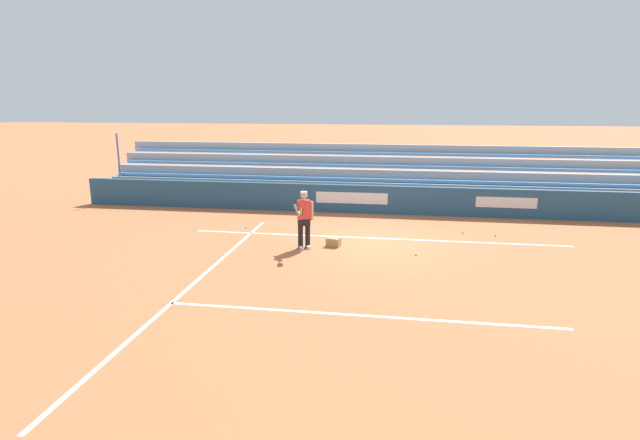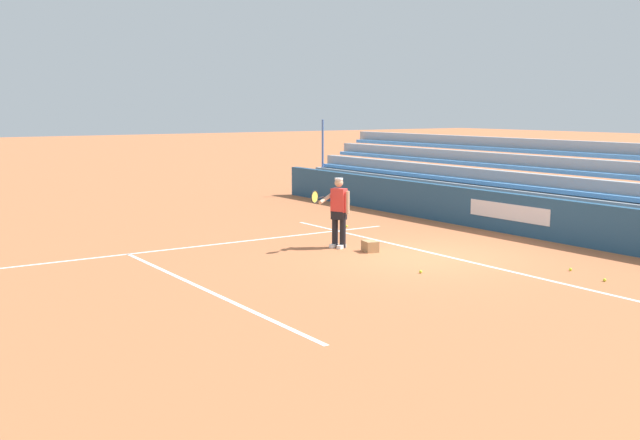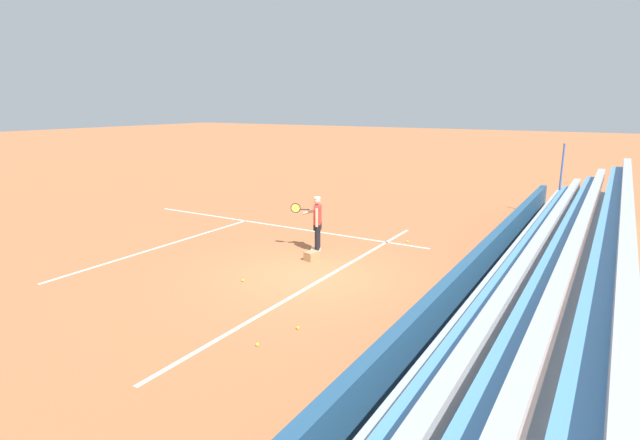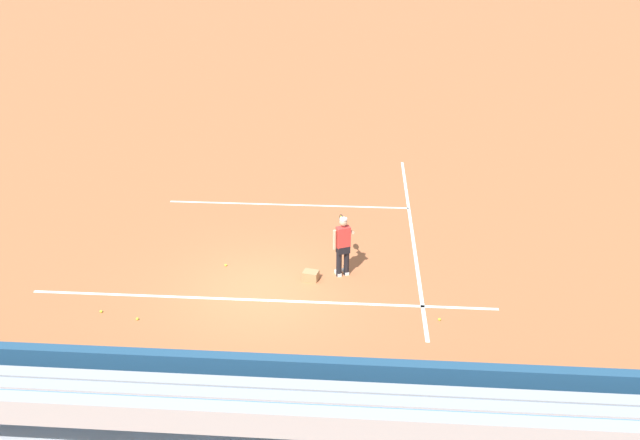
# 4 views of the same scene
# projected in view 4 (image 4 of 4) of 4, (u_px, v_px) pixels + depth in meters

# --- Properties ---
(ground_plane) EXTENTS (160.00, 160.00, 0.00)m
(ground_plane) POSITION_uv_depth(u_px,v_px,m) (264.00, 290.00, 16.39)
(ground_plane) COLOR #B7663D
(court_baseline_white) EXTENTS (12.00, 0.10, 0.01)m
(court_baseline_white) POSITION_uv_depth(u_px,v_px,m) (261.00, 300.00, 15.94)
(court_baseline_white) COLOR white
(court_baseline_white) RESTS_ON ground
(court_sideline_white) EXTENTS (0.10, 12.00, 0.01)m
(court_sideline_white) POSITION_uv_depth(u_px,v_px,m) (411.00, 228.00, 19.73)
(court_sideline_white) COLOR white
(court_sideline_white) RESTS_ON ground
(court_service_line_white) EXTENTS (8.22, 0.10, 0.01)m
(court_service_line_white) POSITION_uv_depth(u_px,v_px,m) (288.00, 205.00, 21.34)
(court_service_line_white) COLOR white
(court_service_line_white) RESTS_ON ground
(back_wall_sponsor_board) EXTENTS (24.47, 0.25, 1.10)m
(back_wall_sponsor_board) POSITION_uv_depth(u_px,v_px,m) (231.00, 378.00, 12.39)
(back_wall_sponsor_board) COLOR navy
(back_wall_sponsor_board) RESTS_ON ground
(bleacher_stand) EXTENTS (23.24, 2.40, 2.95)m
(bleacher_stand) POSITION_uv_depth(u_px,v_px,m) (209.00, 440.00, 10.66)
(bleacher_stand) COLOR #9EA3A8
(bleacher_stand) RESTS_ON ground
(tennis_player) EXTENTS (0.57, 1.08, 1.71)m
(tennis_player) POSITION_uv_depth(u_px,v_px,m) (343.00, 246.00, 16.73)
(tennis_player) COLOR black
(tennis_player) RESTS_ON ground
(ball_box_cardboard) EXTENTS (0.46, 0.38, 0.26)m
(ball_box_cardboard) POSITION_uv_depth(u_px,v_px,m) (311.00, 276.00, 16.80)
(ball_box_cardboard) COLOR #A87F51
(ball_box_cardboard) RESTS_ON ground
(tennis_ball_far_right) EXTENTS (0.07, 0.07, 0.07)m
(tennis_ball_far_right) POSITION_uv_depth(u_px,v_px,m) (101.00, 311.00, 15.42)
(tennis_ball_far_right) COLOR #CCE533
(tennis_ball_far_right) RESTS_ON ground
(tennis_ball_near_player) EXTENTS (0.07, 0.07, 0.07)m
(tennis_ball_near_player) POSITION_uv_depth(u_px,v_px,m) (137.00, 319.00, 15.13)
(tennis_ball_near_player) COLOR #CCE533
(tennis_ball_near_player) RESTS_ON ground
(tennis_ball_far_left) EXTENTS (0.07, 0.07, 0.07)m
(tennis_ball_far_left) POSITION_uv_depth(u_px,v_px,m) (439.00, 319.00, 15.11)
(tennis_ball_far_left) COLOR #CCE533
(tennis_ball_far_left) RESTS_ON ground
(tennis_ball_on_baseline) EXTENTS (0.07, 0.07, 0.07)m
(tennis_ball_on_baseline) POSITION_uv_depth(u_px,v_px,m) (226.00, 265.00, 17.51)
(tennis_ball_on_baseline) COLOR #CCE533
(tennis_ball_on_baseline) RESTS_ON ground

